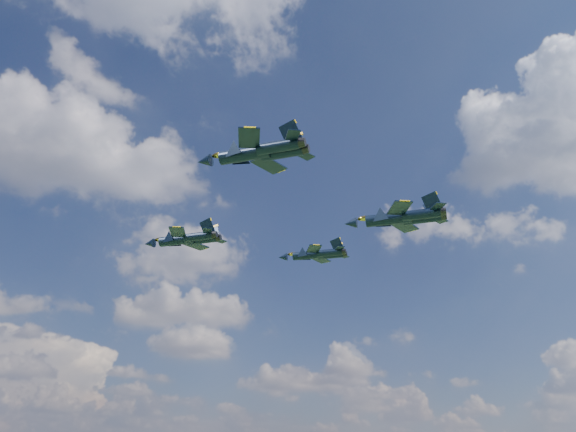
# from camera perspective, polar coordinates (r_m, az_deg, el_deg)

# --- Properties ---
(jet_lead) EXTENTS (13.83, 11.75, 3.51)m
(jet_lead) POSITION_cam_1_polar(r_m,az_deg,el_deg) (97.08, -11.46, -2.42)
(jet_lead) COLOR black
(jet_left) EXTENTS (15.37, 13.14, 3.91)m
(jet_left) POSITION_cam_1_polar(r_m,az_deg,el_deg) (75.21, -4.78, 6.24)
(jet_left) COLOR black
(jet_right) EXTENTS (13.44, 10.64, 3.34)m
(jet_right) POSITION_cam_1_polar(r_m,az_deg,el_deg) (107.49, 1.84, -3.98)
(jet_right) COLOR black
(jet_slot) EXTENTS (15.72, 13.07, 3.97)m
(jet_slot) POSITION_cam_1_polar(r_m,az_deg,el_deg) (88.79, 9.84, -0.30)
(jet_slot) COLOR black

